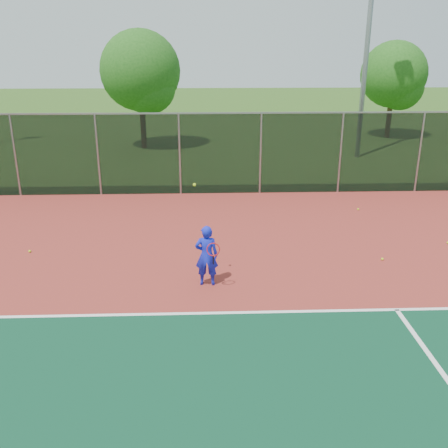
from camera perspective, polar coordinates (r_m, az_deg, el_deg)
The scene contains 10 objects.
ground at distance 8.48m, azimuth 13.07°, elevation -20.03°, with size 120.00×120.00×0.00m, color #294F16.
court_apron at distance 10.04m, azimuth 10.17°, elevation -12.74°, with size 30.00×20.00×0.02m, color maroon.
fence_back at distance 18.74m, azimuth 4.20°, elevation 8.14°, with size 30.00×0.06×3.03m.
tennis_player at distance 11.57m, azimuth -2.00°, elevation -3.60°, with size 0.59×0.60×2.44m.
practice_ball_0 at distance 13.75m, azimuth 17.64°, elevation -3.84°, with size 0.07×0.07×0.07m, color #C4E51A.
practice_ball_1 at distance 15.52m, azimuth 24.23°, elevation -1.96°, with size 0.07×0.07×0.07m, color #C4E51A.
practice_ball_3 at distance 17.62m, azimuth 15.08°, elevation 1.65°, with size 0.07×0.07×0.07m, color #C4E51A.
practice_ball_4 at distance 14.58m, azimuth -21.32°, elevation -2.91°, with size 0.07×0.07×0.07m, color #C4E51A.
tree_back_left at distance 27.48m, azimuth -9.34°, elevation 16.51°, with size 4.18×4.18×6.15m.
tree_back_mid at distance 31.89m, azimuth 19.00°, elevation 15.54°, with size 3.81×3.81×5.60m.
Camera 1 is at (-2.03, -6.24, 5.38)m, focal length 40.00 mm.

